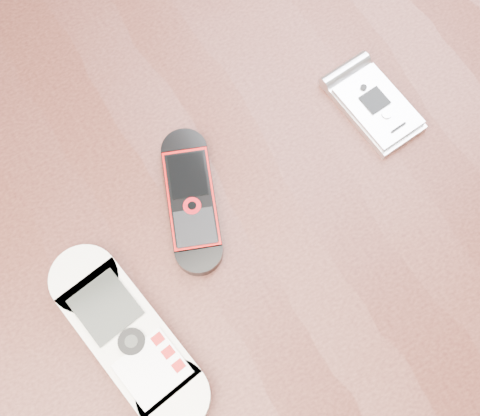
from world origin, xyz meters
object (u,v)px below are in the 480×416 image
Objects in this scene: nokia_white at (128,337)px; motorola_razr at (375,106)px; table at (236,247)px; nokia_black_red at (191,200)px.

nokia_white is 1.80× the size of motorola_razr.
nokia_white reaches higher than table.
motorola_razr is (0.17, 0.03, 0.11)m from table.
nokia_black_red is at bearing 173.49° from motorola_razr.
nokia_black_red is 1.36× the size of motorola_razr.
nokia_black_red is (0.10, 0.08, -0.00)m from nokia_white.
table is 11.73× the size of motorola_razr.
table is 0.20m from motorola_razr.
motorola_razr is at bearing 19.76° from nokia_black_red.
motorola_razr reaches higher than table.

